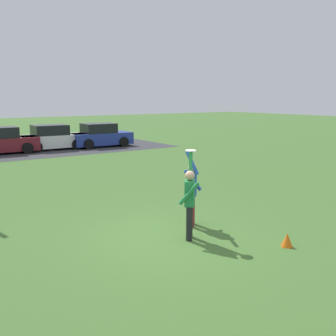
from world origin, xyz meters
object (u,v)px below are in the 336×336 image
(parked_car_maroon, at_px, (1,141))
(parked_car_white, at_px, (52,138))
(frisbee_disc, at_px, (191,151))
(person_defender, at_px, (192,189))
(field_cone_orange, at_px, (287,240))
(parked_car_blue, at_px, (100,136))
(person_catcher, at_px, (190,199))

(parked_car_maroon, height_order, parked_car_white, same)
(frisbee_disc, bearing_deg, person_defender, 48.14)
(parked_car_maroon, xyz_separation_m, field_cone_orange, (1.84, -19.49, -0.57))
(parked_car_white, bearing_deg, parked_car_blue, -6.01)
(frisbee_disc, xyz_separation_m, parked_car_maroon, (-0.50, 17.66, -1.37))
(person_defender, relative_size, parked_car_maroon, 0.49)
(person_catcher, bearing_deg, parked_car_white, 32.98)
(parked_car_white, bearing_deg, person_catcher, -97.21)
(parked_car_maroon, bearing_deg, field_cone_orange, -82.94)
(frisbee_disc, height_order, parked_car_blue, frisbee_disc)
(field_cone_orange, bearing_deg, person_defender, 109.06)
(person_defender, bearing_deg, field_cone_orange, 60.92)
(parked_car_white, bearing_deg, field_cone_orange, -92.15)
(frisbee_disc, bearing_deg, parked_car_blue, 71.32)
(person_defender, xyz_separation_m, parked_car_white, (2.14, 17.21, -0.25))
(frisbee_disc, relative_size, parked_car_maroon, 0.06)
(person_catcher, xyz_separation_m, person_defender, (0.66, 0.74, -0.00))
(parked_car_maroon, bearing_deg, parked_car_blue, -1.14)
(parked_car_maroon, distance_m, parked_car_white, 3.15)
(person_defender, height_order, parked_car_blue, person_defender)
(person_catcher, relative_size, parked_car_white, 0.50)
(parked_car_white, relative_size, field_cone_orange, 12.97)
(person_catcher, height_order, parked_car_maroon, person_catcher)
(person_defender, distance_m, parked_car_maroon, 17.12)
(parked_car_white, bearing_deg, frisbee_disc, -96.82)
(person_catcher, bearing_deg, parked_car_maroon, 42.97)
(person_catcher, relative_size, parked_car_blue, 0.50)
(person_catcher, distance_m, parked_car_white, 18.17)
(parked_car_blue, height_order, field_cone_orange, parked_car_blue)
(person_catcher, distance_m, parked_car_maroon, 17.83)
(frisbee_disc, height_order, parked_car_maroon, frisbee_disc)
(person_catcher, relative_size, field_cone_orange, 6.50)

